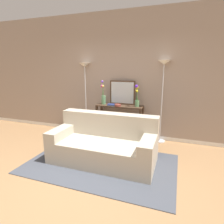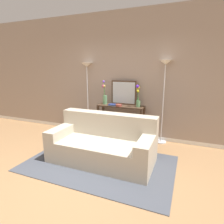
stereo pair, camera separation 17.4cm
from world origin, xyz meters
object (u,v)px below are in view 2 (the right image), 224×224
at_px(vase_short_flowers, 138,97).
at_px(book_row_under_console, 109,134).
at_px(console_table, 121,116).
at_px(floor_lamp_left, 87,79).
at_px(couch, 103,145).
at_px(wall_mirror, 124,93).
at_px(book_stack, 113,105).
at_px(vase_tall_flowers, 105,96).
at_px(floor_lamp_right, 165,79).
at_px(fruit_bowl, 119,105).

bearing_deg(vase_short_flowers, book_row_under_console, -179.46).
relative_size(console_table, floor_lamp_left, 0.61).
distance_m(couch, vase_short_flowers, 1.48).
bearing_deg(wall_mirror, book_stack, -128.92).
bearing_deg(vase_tall_flowers, book_row_under_console, -8.28).
relative_size(floor_lamp_right, book_row_under_console, 5.74).
height_order(vase_short_flowers, fruit_bowl, vase_short_flowers).
bearing_deg(book_stack, fruit_bowl, -5.54).
xyz_separation_m(floor_lamp_right, fruit_bowl, (-0.99, -0.24, -0.62)).
height_order(console_table, vase_short_flowers, vase_short_flowers).
relative_size(couch, wall_mirror, 3.04).
bearing_deg(wall_mirror, floor_lamp_right, -0.84).
distance_m(couch, floor_lamp_right, 2.00).
height_order(floor_lamp_left, vase_short_flowers, floor_lamp_left).
distance_m(fruit_bowl, book_stack, 0.16).
height_order(couch, fruit_bowl, fruit_bowl).
bearing_deg(book_stack, vase_short_flowers, 9.45).
bearing_deg(floor_lamp_right, fruit_bowl, -166.59).
xyz_separation_m(floor_lamp_left, book_stack, (0.82, -0.22, -0.60)).
xyz_separation_m(couch, floor_lamp_right, (0.91, 1.33, 1.19)).
bearing_deg(floor_lamp_right, console_table, -172.42).
xyz_separation_m(vase_tall_flowers, book_stack, (0.27, -0.11, -0.18)).
bearing_deg(book_row_under_console, vase_short_flowers, 0.54).
distance_m(floor_lamp_left, book_row_under_console, 1.57).
relative_size(floor_lamp_left, book_row_under_console, 5.61).
distance_m(vase_tall_flowers, book_row_under_console, 1.00).
height_order(floor_lamp_right, vase_short_flowers, floor_lamp_right).
relative_size(floor_lamp_right, vase_tall_flowers, 3.23).
relative_size(fruit_bowl, book_stack, 0.67).
distance_m(vase_tall_flowers, fruit_bowl, 0.47).
height_order(wall_mirror, book_row_under_console, wall_mirror).
distance_m(wall_mirror, book_stack, 0.41).
height_order(vase_short_flowers, book_stack, vase_short_flowers).
bearing_deg(couch, floor_lamp_right, 55.77).
distance_m(wall_mirror, fruit_bowl, 0.37).
bearing_deg(book_row_under_console, couch, -72.39).
height_order(couch, floor_lamp_right, floor_lamp_right).
relative_size(couch, fruit_bowl, 12.46).
distance_m(floor_lamp_right, wall_mirror, 1.02).
bearing_deg(wall_mirror, couch, -87.80).
height_order(console_table, wall_mirror, wall_mirror).
distance_m(vase_short_flowers, book_stack, 0.64).
relative_size(floor_lamp_left, vase_tall_flowers, 3.15).
height_order(floor_lamp_left, wall_mirror, floor_lamp_left).
height_order(couch, vase_tall_flowers, vase_tall_flowers).
bearing_deg(book_row_under_console, console_table, 0.00).
bearing_deg(console_table, book_stack, -151.77).
xyz_separation_m(floor_lamp_right, book_row_under_console, (-1.29, -0.13, -1.44)).
bearing_deg(wall_mirror, vase_short_flowers, -19.00).
bearing_deg(console_table, vase_tall_flowers, 177.59).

